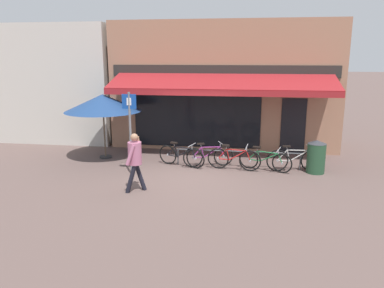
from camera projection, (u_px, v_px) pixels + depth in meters
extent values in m
plane|color=brown|center=(190.00, 175.00, 11.62)|extent=(160.00, 160.00, 0.00)
cube|color=#9E7056|center=(225.00, 84.00, 15.45)|extent=(8.87, 3.00, 4.93)
cube|color=black|center=(197.00, 119.00, 14.41)|extent=(4.88, 0.04, 2.20)
cube|color=black|center=(293.00, 126.00, 13.94)|extent=(0.90, 0.04, 2.10)
cube|color=#282623|center=(223.00, 71.00, 13.85)|extent=(8.43, 0.06, 0.44)
cube|color=maroon|center=(221.00, 81.00, 13.13)|extent=(7.99, 1.71, 0.50)
cube|color=maroon|center=(219.00, 93.00, 12.39)|extent=(7.99, 0.03, 0.20)
cube|color=beige|center=(45.00, 82.00, 17.12)|extent=(7.28, 4.00, 4.89)
cylinder|color=#47494F|center=(238.00, 151.00, 12.33)|extent=(4.13, 0.04, 0.04)
cylinder|color=#47494F|center=(178.00, 157.00, 12.68)|extent=(0.04, 0.04, 0.55)
cylinder|color=#47494F|center=(300.00, 162.00, 12.10)|extent=(0.04, 0.04, 0.55)
torus|color=black|center=(195.00, 159.00, 12.24)|extent=(0.66, 0.31, 0.67)
cylinder|color=#9E9EA3|center=(195.00, 159.00, 12.24)|extent=(0.09, 0.08, 0.07)
torus|color=black|center=(168.00, 155.00, 12.73)|extent=(0.66, 0.31, 0.67)
cylinder|color=#9E9EA3|center=(168.00, 155.00, 12.73)|extent=(0.09, 0.08, 0.07)
cylinder|color=black|center=(184.00, 153.00, 12.39)|extent=(0.56, 0.25, 0.36)
cylinder|color=black|center=(183.00, 148.00, 12.36)|extent=(0.63, 0.25, 0.05)
cylinder|color=black|center=(176.00, 151.00, 12.54)|extent=(0.12, 0.05, 0.35)
cylinder|color=black|center=(172.00, 156.00, 12.65)|extent=(0.36, 0.16, 0.05)
cylinder|color=black|center=(171.00, 151.00, 12.62)|extent=(0.31, 0.16, 0.35)
cylinder|color=black|center=(194.00, 154.00, 12.23)|extent=(0.15, 0.06, 0.33)
cylinder|color=#9E9EA3|center=(174.00, 145.00, 12.50)|extent=(0.06, 0.03, 0.11)
cube|color=black|center=(174.00, 143.00, 12.49)|extent=(0.26, 0.18, 0.06)
cylinder|color=#9E9EA3|center=(192.00, 147.00, 12.19)|extent=(0.04, 0.04, 0.14)
cylinder|color=#9E9EA3|center=(192.00, 145.00, 12.17)|extent=(0.20, 0.50, 0.05)
torus|color=black|center=(224.00, 156.00, 12.58)|extent=(0.66, 0.29, 0.68)
cylinder|color=#9E9EA3|center=(224.00, 156.00, 12.58)|extent=(0.09, 0.08, 0.07)
torus|color=black|center=(193.00, 157.00, 12.39)|extent=(0.66, 0.29, 0.68)
cylinder|color=#9E9EA3|center=(193.00, 157.00, 12.39)|extent=(0.09, 0.08, 0.07)
cylinder|color=#892D7A|center=(212.00, 152.00, 12.48)|extent=(0.56, 0.23, 0.36)
cylinder|color=#892D7A|center=(211.00, 147.00, 12.44)|extent=(0.62, 0.24, 0.05)
cylinder|color=#892D7A|center=(203.00, 152.00, 12.42)|extent=(0.12, 0.05, 0.35)
cylinder|color=#892D7A|center=(198.00, 157.00, 12.43)|extent=(0.36, 0.15, 0.05)
cylinder|color=#892D7A|center=(197.00, 152.00, 12.39)|extent=(0.30, 0.15, 0.35)
cylinder|color=#892D7A|center=(222.00, 151.00, 12.54)|extent=(0.15, 0.07, 0.33)
cylinder|color=#9E9EA3|center=(201.00, 146.00, 12.37)|extent=(0.06, 0.03, 0.11)
cube|color=black|center=(201.00, 144.00, 12.35)|extent=(0.26, 0.17, 0.05)
cylinder|color=#9E9EA3|center=(220.00, 145.00, 12.49)|extent=(0.03, 0.04, 0.14)
cylinder|color=#9E9EA3|center=(220.00, 143.00, 12.47)|extent=(0.19, 0.50, 0.04)
torus|color=black|center=(250.00, 161.00, 11.93)|extent=(0.72, 0.22, 0.71)
cylinder|color=#9E9EA3|center=(250.00, 161.00, 11.93)|extent=(0.08, 0.08, 0.08)
torus|color=black|center=(218.00, 158.00, 12.21)|extent=(0.72, 0.22, 0.71)
cylinder|color=#9E9EA3|center=(218.00, 158.00, 12.21)|extent=(0.08, 0.08, 0.08)
cylinder|color=#B21E1E|center=(238.00, 155.00, 11.98)|extent=(0.58, 0.15, 0.38)
cylinder|color=#B21E1E|center=(237.00, 150.00, 11.93)|extent=(0.64, 0.12, 0.05)
cylinder|color=#B21E1E|center=(228.00, 154.00, 12.07)|extent=(0.13, 0.08, 0.37)
cylinder|color=#B21E1E|center=(224.00, 159.00, 12.17)|extent=(0.37, 0.08, 0.05)
cylinder|color=#B21E1E|center=(222.00, 154.00, 12.11)|extent=(0.31, 0.12, 0.37)
cylinder|color=#B21E1E|center=(248.00, 156.00, 11.89)|extent=(0.16, 0.06, 0.34)
cylinder|color=#9E9EA3|center=(226.00, 148.00, 12.00)|extent=(0.06, 0.04, 0.11)
cube|color=black|center=(226.00, 146.00, 11.98)|extent=(0.25, 0.14, 0.06)
cylinder|color=#9E9EA3|center=(247.00, 149.00, 11.82)|extent=(0.03, 0.05, 0.14)
cylinder|color=#9E9EA3|center=(247.00, 147.00, 11.80)|extent=(0.09, 0.52, 0.08)
torus|color=black|center=(282.00, 163.00, 11.75)|extent=(0.65, 0.32, 0.65)
cylinder|color=#9E9EA3|center=(282.00, 163.00, 11.75)|extent=(0.09, 0.09, 0.08)
torus|color=black|center=(249.00, 159.00, 12.25)|extent=(0.65, 0.32, 0.65)
cylinder|color=#9E9EA3|center=(249.00, 159.00, 12.25)|extent=(0.09, 0.09, 0.08)
cylinder|color=#23703D|center=(269.00, 157.00, 11.89)|extent=(0.58, 0.26, 0.35)
cylinder|color=#23703D|center=(268.00, 152.00, 11.86)|extent=(0.65, 0.25, 0.05)
cylinder|color=#23703D|center=(259.00, 156.00, 12.04)|extent=(0.12, 0.04, 0.34)
cylinder|color=#23703D|center=(254.00, 160.00, 12.16)|extent=(0.38, 0.16, 0.05)
cylinder|color=#23703D|center=(253.00, 155.00, 12.13)|extent=(0.31, 0.17, 0.34)
cylinder|color=#23703D|center=(280.00, 159.00, 11.73)|extent=(0.16, 0.05, 0.32)
cylinder|color=#9E9EA3|center=(257.00, 149.00, 12.00)|extent=(0.05, 0.02, 0.11)
cube|color=black|center=(257.00, 147.00, 11.98)|extent=(0.26, 0.18, 0.06)
cylinder|color=#9E9EA3|center=(278.00, 152.00, 11.69)|extent=(0.04, 0.05, 0.14)
cylinder|color=#9E9EA3|center=(279.00, 150.00, 11.66)|extent=(0.19, 0.50, 0.08)
torus|color=black|center=(312.00, 161.00, 11.96)|extent=(0.71, 0.16, 0.71)
cylinder|color=#9E9EA3|center=(312.00, 161.00, 11.96)|extent=(0.08, 0.07, 0.07)
torus|color=black|center=(277.00, 161.00, 11.97)|extent=(0.71, 0.16, 0.71)
cylinder|color=#9E9EA3|center=(277.00, 161.00, 11.97)|extent=(0.08, 0.07, 0.07)
cylinder|color=#BCB7B2|center=(299.00, 156.00, 11.93)|extent=(0.61, 0.13, 0.38)
cylinder|color=#BCB7B2|center=(298.00, 150.00, 11.89)|extent=(0.67, 0.13, 0.05)
cylinder|color=#BCB7B2|center=(288.00, 156.00, 11.93)|extent=(0.12, 0.03, 0.37)
cylinder|color=#BCB7B2|center=(283.00, 161.00, 11.97)|extent=(0.39, 0.09, 0.05)
cylinder|color=#BCB7B2|center=(282.00, 155.00, 11.93)|extent=(0.33, 0.09, 0.37)
cylinder|color=#BCB7B2|center=(310.00, 156.00, 11.92)|extent=(0.15, 0.04, 0.34)
cylinder|color=#9E9EA3|center=(287.00, 148.00, 11.88)|extent=(0.05, 0.03, 0.11)
cube|color=black|center=(287.00, 146.00, 11.87)|extent=(0.25, 0.13, 0.05)
cylinder|color=#9E9EA3|center=(309.00, 148.00, 11.88)|extent=(0.03, 0.03, 0.14)
cylinder|color=#9E9EA3|center=(309.00, 146.00, 11.86)|extent=(0.10, 0.52, 0.04)
cylinder|color=black|center=(140.00, 177.00, 10.28)|extent=(0.35, 0.17, 0.80)
cylinder|color=black|center=(131.00, 179.00, 10.08)|extent=(0.35, 0.17, 0.80)
cylinder|color=#B26684|center=(135.00, 153.00, 10.02)|extent=(0.42, 0.42, 0.61)
sphere|color=#A87A5B|center=(134.00, 137.00, 9.92)|extent=(0.20, 0.20, 0.20)
cylinder|color=#B26684|center=(130.00, 155.00, 9.81)|extent=(0.29, 0.21, 0.55)
cylinder|color=#B26684|center=(138.00, 146.00, 10.20)|extent=(0.22, 0.22, 0.28)
cylinder|color=#A87A5B|center=(139.00, 143.00, 10.18)|extent=(0.14, 0.20, 0.42)
cube|color=black|center=(137.00, 137.00, 10.08)|extent=(0.03, 0.07, 0.14)
cylinder|color=#23472D|center=(316.00, 158.00, 11.78)|extent=(0.57, 0.57, 0.95)
cone|color=#33353A|center=(317.00, 142.00, 11.66)|extent=(0.58, 0.58, 0.11)
cylinder|color=slate|center=(130.00, 134.00, 11.40)|extent=(0.07, 0.07, 2.57)
cube|color=#14429E|center=(129.00, 101.00, 11.16)|extent=(0.44, 0.02, 0.44)
cube|color=white|center=(129.00, 102.00, 11.15)|extent=(0.14, 0.01, 0.22)
cylinder|color=#4C3D2D|center=(104.00, 127.00, 13.39)|extent=(0.05, 0.05, 2.26)
cone|color=navy|center=(103.00, 103.00, 13.19)|extent=(2.70, 2.70, 0.61)
cylinder|color=#262628|center=(106.00, 157.00, 13.64)|extent=(0.44, 0.44, 0.06)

